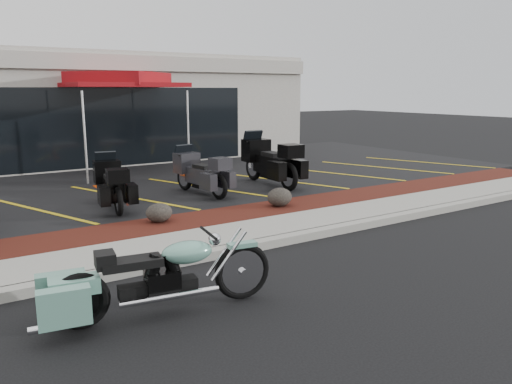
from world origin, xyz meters
TOP-DOWN VIEW (x-y plane):
  - ground at (0.00, 0.00)m, footprint 90.00×90.00m
  - curb at (0.00, 0.90)m, footprint 24.00×0.25m
  - sidewalk at (0.00, 1.60)m, footprint 24.00×1.20m
  - mulch_bed at (0.00, 2.80)m, footprint 24.00×1.20m
  - upper_lot at (0.00, 8.20)m, footprint 26.00×9.60m
  - dealership_building at (0.00, 14.47)m, footprint 18.00×8.16m
  - boulder_mid at (-0.26, 2.98)m, footprint 0.53×0.44m
  - boulder_right at (2.54, 2.82)m, footprint 0.59×0.49m
  - hero_cruiser at (-0.62, -0.79)m, footprint 2.95×1.14m
  - touring_black_mid at (-0.58, 5.38)m, footprint 1.05×2.13m
  - touring_grey at (1.53, 5.68)m, footprint 1.07×2.15m
  - touring_black_rear at (3.81, 5.92)m, footprint 1.04×2.52m
  - traffic_cone at (-0.17, 7.34)m, footprint 0.40×0.40m
  - popup_canopy at (1.19, 9.55)m, footprint 3.93×3.93m

SIDE VIEW (x-z plane):
  - ground at x=0.00m, z-range 0.00..0.00m
  - curb at x=0.00m, z-range 0.00..0.15m
  - sidewalk at x=0.00m, z-range 0.00..0.15m
  - upper_lot at x=0.00m, z-range 0.00..0.15m
  - mulch_bed at x=0.00m, z-range 0.00..0.16m
  - boulder_mid at x=-0.26m, z-range 0.16..0.54m
  - boulder_right at x=2.54m, z-range 0.16..0.58m
  - traffic_cone at x=-0.17m, z-range 0.15..0.61m
  - hero_cruiser at x=-0.62m, z-range 0.00..1.01m
  - touring_black_mid at x=-0.58m, z-range 0.15..1.34m
  - touring_grey at x=1.53m, z-range 0.15..1.35m
  - touring_black_rear at x=3.81m, z-range 0.15..1.60m
  - dealership_building at x=0.00m, z-range 0.01..4.01m
  - popup_canopy at x=1.19m, z-range 1.42..4.53m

